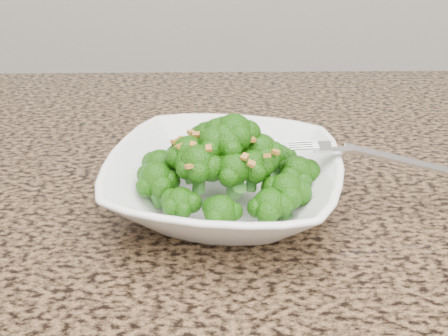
{
  "coord_description": "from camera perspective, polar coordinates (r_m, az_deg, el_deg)",
  "views": [
    {
      "loc": [
        -0.04,
        -0.19,
        1.23
      ],
      "look_at": [
        -0.03,
        0.34,
        0.95
      ],
      "focal_mm": 45.0,
      "sensor_mm": 36.0,
      "label": 1
    }
  ],
  "objects": [
    {
      "name": "garlic_topping",
      "position": [
        0.57,
        -0.0,
        7.36
      ],
      "size": [
        0.13,
        0.13,
        0.01
      ],
      "primitive_type": null,
      "color": "#B2782B",
      "rests_on": "broccoli_pile"
    },
    {
      "name": "fork",
      "position": [
        0.61,
        12.19,
        1.79
      ],
      "size": [
        0.2,
        0.05,
        0.01
      ],
      "primitive_type": null,
      "rotation": [
        0.0,
        0.0,
        -0.12
      ],
      "color": "silver",
      "rests_on": "bowl"
    },
    {
      "name": "bowl",
      "position": [
        0.61,
        -0.0,
        -1.57
      ],
      "size": [
        0.29,
        0.29,
        0.06
      ],
      "primitive_type": "imported",
      "rotation": [
        0.0,
        0.0,
        -0.18
      ],
      "color": "white",
      "rests_on": "granite_counter"
    },
    {
      "name": "broccoli_pile",
      "position": [
        0.58,
        -0.0,
        3.98
      ],
      "size": [
        0.22,
        0.22,
        0.07
      ],
      "primitive_type": null,
      "color": "#1E5F0A",
      "rests_on": "bowl"
    },
    {
      "name": "granite_counter",
      "position": [
        0.6,
        2.58,
        -7.35
      ],
      "size": [
        1.64,
        1.04,
        0.03
      ],
      "primitive_type": "cube",
      "color": "brown",
      "rests_on": "cabinet"
    }
  ]
}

